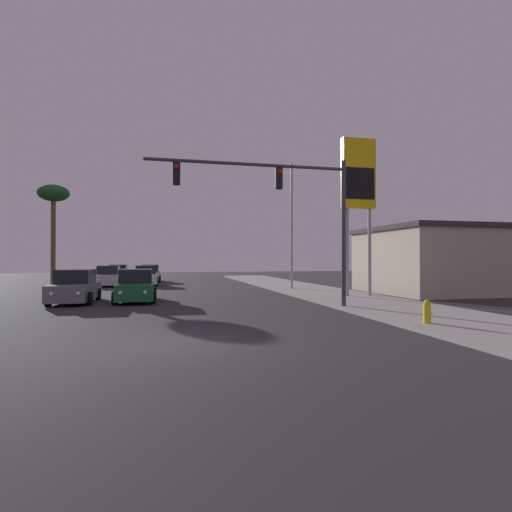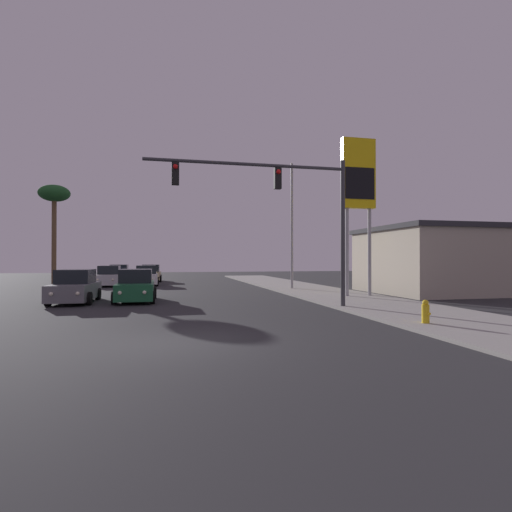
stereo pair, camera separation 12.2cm
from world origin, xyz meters
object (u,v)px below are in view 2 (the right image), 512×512
car_tan (151,274)px  car_silver (109,277)px  car_green (136,287)px  street_lamp (290,219)px  car_grey (75,288)px  car_blue (119,274)px  gas_station_sign (358,182)px  palm_tree_mid (54,199)px  car_white (146,276)px  fire_hydrant (426,312)px  traffic_light_mast (287,199)px

car_tan → car_silver: same height
car_tan → car_silver: (-3.09, -6.36, 0.00)m
car_green → street_lamp: bearing=-151.8°
car_grey → car_green: bearing=-178.6°
car_green → car_blue: bearing=-82.5°
car_tan → gas_station_sign: bearing=122.6°
car_silver → palm_tree_mid: size_ratio=0.53×
car_white → car_grey: size_ratio=1.00×
car_tan → fire_hydrant: size_ratio=5.69×
car_tan → street_lamp: 17.43m
traffic_light_mast → fire_hydrant: 7.34m
traffic_light_mast → palm_tree_mid: palm_tree_mid is taller
car_green → traffic_light_mast: traffic_light_mast is taller
car_grey → gas_station_sign: size_ratio=0.48×
car_green → gas_station_sign: gas_station_sign is taller
traffic_light_mast → palm_tree_mid: bearing=127.5°
palm_tree_mid → car_silver: bearing=-1.0°
fire_hydrant → car_silver: bearing=119.0°
car_white → car_blue: size_ratio=1.00×
car_tan → car_blue: bearing=-11.2°
traffic_light_mast → gas_station_sign: gas_station_sign is taller
car_green → palm_tree_mid: (-7.23, 12.92, 6.31)m
car_green → car_grey: (-2.95, 0.00, 0.00)m
car_white → car_grey: 13.63m
fire_hydrant → car_grey: bearing=141.2°
traffic_light_mast → fire_hydrant: size_ratio=11.49×
car_silver → gas_station_sign: size_ratio=0.48×
car_blue → street_lamp: 19.87m
car_grey → fire_hydrant: size_ratio=5.70×
car_tan → traffic_light_mast: 25.61m
palm_tree_mid → car_grey: bearing=-71.7°
car_white → street_lamp: (10.38, -7.56, 4.36)m
car_tan → street_lamp: (10.21, -13.44, 4.36)m
car_grey → traffic_light_mast: size_ratio=0.50×
street_lamp → car_grey: bearing=-156.4°
car_tan → traffic_light_mast: size_ratio=0.50×
traffic_light_mast → street_lamp: bearing=71.9°
street_lamp → palm_tree_mid: 18.99m
traffic_light_mast → gas_station_sign: bearing=38.5°
street_lamp → car_tan: bearing=127.2°
car_blue → gas_station_sign: gas_station_sign is taller
car_white → traffic_light_mast: (6.79, -18.53, 4.04)m
car_tan → car_grey: bearing=82.2°
car_green → gas_station_sign: 13.63m
car_white → street_lamp: 13.56m
car_white → street_lamp: bearing=141.7°
traffic_light_mast → palm_tree_mid: (-13.90, 18.12, 2.27)m
car_green → street_lamp: (10.26, 5.77, 4.36)m
car_green → palm_tree_mid: bearing=-61.9°
car_white → fire_hydrant: (9.91, -23.59, -0.27)m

